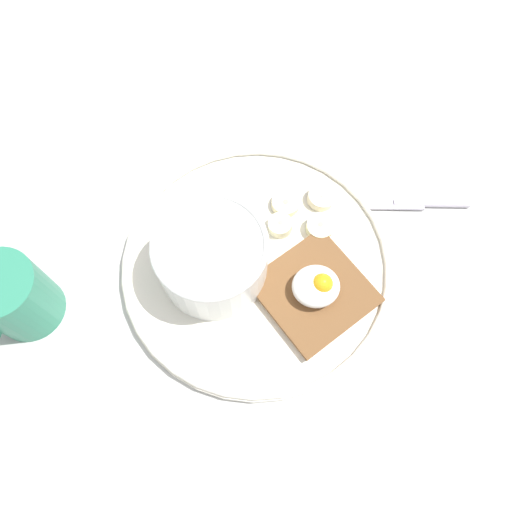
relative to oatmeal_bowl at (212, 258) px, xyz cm
name	(u,v)px	position (x,y,z in cm)	size (l,w,h in cm)	color
ground_plane	(256,270)	(-4.55, 0.03, -5.34)	(120.00, 120.00, 2.00)	beige
plate	(256,264)	(-4.55, 0.03, -3.55)	(29.24, 29.24, 1.60)	silver
oatmeal_bowl	(212,258)	(0.00, 0.00, 0.00)	(11.61, 11.61, 6.86)	white
toast_slice	(314,292)	(-9.94, 4.54, -2.69)	(13.99, 13.99, 1.15)	brown
poached_egg	(317,286)	(-10.03, 4.56, -0.88)	(4.94, 4.62, 3.06)	white
banana_slice_front	(320,227)	(-12.23, -2.72, -2.63)	(3.16, 3.25, 1.53)	beige
banana_slice_left	(280,225)	(-7.94, -3.67, -2.61)	(3.06, 2.97, 1.56)	beige
banana_slice_back	(285,204)	(-9.10, -6.40, -2.87)	(4.51, 4.50, 1.03)	beige
banana_slice_right	(321,197)	(-13.25, -6.39, -2.72)	(4.24, 4.20, 1.37)	#F7E8C5
coffee_mug	(13,298)	(19.96, 0.86, 0.00)	(8.18, 9.39, 8.44)	#2E8564
knife	(417,204)	(-24.32, -4.30, -3.94)	(12.26, 3.51, 0.80)	silver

